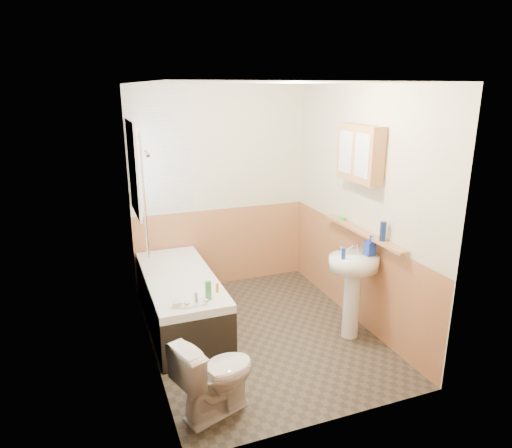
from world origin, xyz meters
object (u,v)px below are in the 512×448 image
object	(u,v)px
toilet	(216,375)
medicine_cabinet	(360,153)
pine_shelf	(362,232)
sink	(353,280)
bathtub	(181,299)

from	to	relation	value
toilet	medicine_cabinet	bearing A→B (deg)	-82.81
pine_shelf	medicine_cabinet	bearing A→B (deg)	106.16
sink	pine_shelf	xyz separation A→B (m)	(0.20, 0.18, 0.42)
sink	pine_shelf	bearing A→B (deg)	49.57
toilet	medicine_cabinet	xyz separation A→B (m)	(1.77, 0.90, 1.51)
bathtub	toilet	size ratio (longest dim) A/B	2.61
pine_shelf	medicine_cabinet	xyz separation A→B (m)	(-0.03, 0.10, 0.79)
bathtub	toilet	bearing A→B (deg)	-91.16
bathtub	pine_shelf	bearing A→B (deg)	-21.04
sink	pine_shelf	size ratio (longest dim) A/B	0.74
pine_shelf	toilet	bearing A→B (deg)	-155.84
pine_shelf	sink	bearing A→B (deg)	-137.45
bathtub	medicine_cabinet	world-z (taller)	medicine_cabinet
toilet	medicine_cabinet	size ratio (longest dim) A/B	1.07
bathtub	sink	distance (m)	1.82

